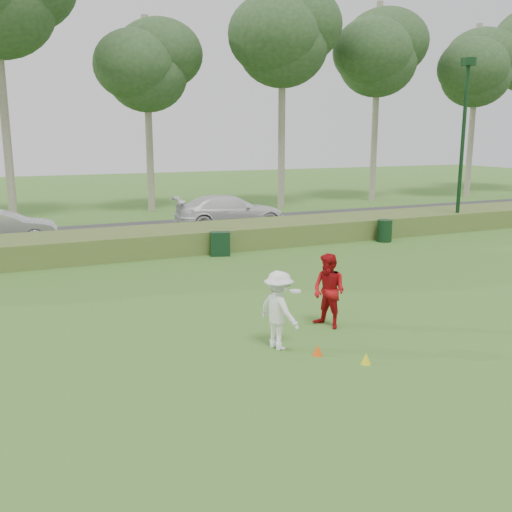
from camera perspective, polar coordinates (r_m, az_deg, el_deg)
name	(u,v)px	position (r m, az deg, el deg)	size (l,w,h in m)	color
ground	(328,346)	(13.16, 7.18, -8.90)	(120.00, 120.00, 0.00)	#366A23
reed_strip	(177,239)	(23.76, -7.87, 1.69)	(80.00, 3.00, 0.90)	#496227
park_road	(149,231)	(28.60, -10.66, 2.49)	(80.00, 6.00, 0.06)	#2D2D2D
lamp_post	(465,115)	(29.66, 20.14, 13.11)	(0.70, 0.70, 8.18)	black
tree_4	(146,67)	(36.19, -10.90, 18.07)	(6.24, 6.24, 11.50)	gray
tree_5	(282,38)	(37.29, 2.66, 20.99)	(7.28, 7.28, 14.00)	gray
tree_6	(378,54)	(42.44, 12.09, 19.14)	(7.02, 7.02, 13.50)	gray
tree_7	(476,69)	(46.70, 21.16, 17.02)	(6.50, 6.50, 12.50)	gray
player_white	(279,310)	(12.64, 2.30, -5.44)	(1.01, 1.28, 1.77)	white
player_red	(329,291)	(14.11, 7.30, -3.50)	(0.90, 0.70, 1.85)	#A80E12
cone_orange	(318,350)	(12.56, 6.17, -9.33)	(0.22, 0.22, 0.24)	#F64F0C
cone_yellow	(366,358)	(12.26, 10.94, -10.03)	(0.22, 0.22, 0.24)	yellow
utility_cabinet	(220,244)	(22.44, -3.62, 1.22)	(0.75, 0.47, 0.94)	black
trash_bin	(384,231)	(25.98, 12.73, 2.48)	(0.65, 0.65, 0.98)	black
car_mid	(4,227)	(26.78, -23.90, 2.63)	(1.50, 4.31, 1.42)	silver
car_right	(230,211)	(28.88, -2.59, 4.48)	(2.29, 5.63, 1.63)	silver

